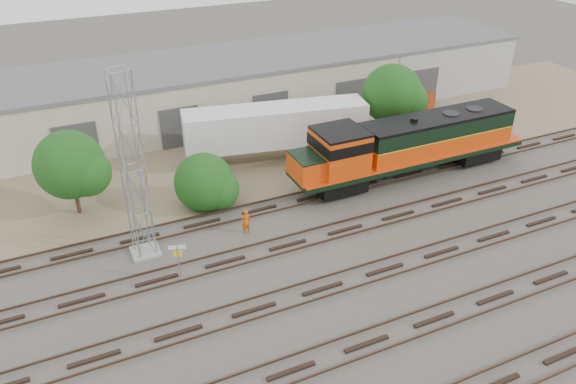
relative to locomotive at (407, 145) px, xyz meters
name	(u,v)px	position (x,y,z in m)	size (l,w,h in m)	color
ground	(357,243)	(-7.62, -6.00, -2.55)	(140.00, 140.00, 0.00)	#47423A
dirt_strip	(263,147)	(-7.62, 9.00, -2.54)	(80.00, 16.00, 0.02)	#726047
tracks	(385,270)	(-7.62, -9.00, -2.47)	(80.00, 20.40, 0.28)	black
warehouse	(229,87)	(-7.57, 16.98, 0.11)	(58.40, 10.40, 5.30)	#BDB69E
locomotive	(407,145)	(0.00, 0.00, 0.00)	(18.64, 3.27, 4.48)	black
signal_tower	(133,172)	(-19.59, -1.55, 2.90)	(1.65, 1.65, 11.21)	gray
sign_post	(178,255)	(-18.36, -4.84, -0.93)	(0.91, 0.33, 2.31)	gray
worker	(246,221)	(-13.36, -2.04, -1.72)	(0.60, 0.40, 1.65)	#CF500B
semi_trailer	(280,126)	(-7.13, 6.61, 0.17)	(14.30, 5.36, 4.31)	silver
dumpster_blue	(411,95)	(9.44, 12.37, -1.80)	(1.60, 1.50, 1.50)	navy
dumpster_red	(425,101)	(9.89, 10.76, -1.85)	(1.50, 1.40, 1.40)	maroon
tree_west	(74,167)	(-22.36, 4.62, 0.92)	(4.66, 4.44, 5.81)	#382619
tree_mid	(208,184)	(-14.45, 2.06, -0.89)	(4.18, 3.98, 3.98)	#382619
tree_east	(396,96)	(2.69, 5.68, 1.44)	(5.08, 4.84, 6.54)	#382619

